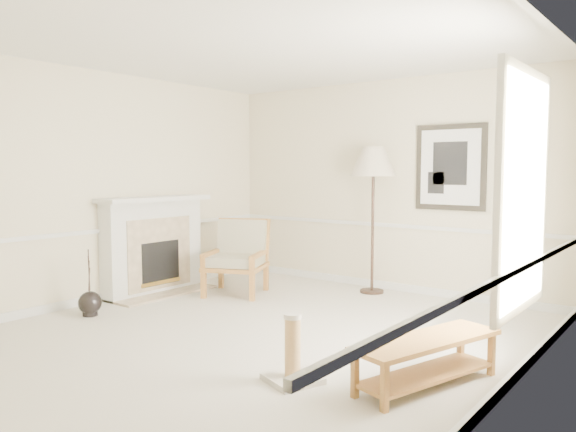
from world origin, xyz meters
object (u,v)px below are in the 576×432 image
object	(u,v)px
floor_lamp	(373,166)
scratching_post	(293,360)
armchair	(238,253)
bench	(427,354)
floor_vase	(90,304)

from	to	relation	value
floor_lamp	scratching_post	bearing A→B (deg)	-71.63
scratching_post	floor_lamp	bearing A→B (deg)	108.37
armchair	bench	bearing A→B (deg)	-48.90
bench	scratching_post	world-z (taller)	scratching_post
floor_lamp	bench	bearing A→B (deg)	-53.83
floor_vase	scratching_post	size ratio (longest dim) A/B	1.40
armchair	scratching_post	distance (m)	3.32
floor_lamp	armchair	bearing A→B (deg)	-142.97
floor_lamp	bench	xyz separation A→B (m)	(1.95, -2.67, -1.47)
bench	floor_vase	bearing A→B (deg)	-174.61
floor_lamp	scratching_post	xyz separation A→B (m)	(1.07, -3.23, -1.55)
floor_vase	floor_lamp	xyz separation A→B (m)	(1.98, 3.04, 1.58)
floor_vase	scratching_post	xyz separation A→B (m)	(3.05, -0.19, 0.03)
bench	scratching_post	xyz separation A→B (m)	(-0.88, -0.56, -0.08)
bench	scratching_post	distance (m)	1.04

